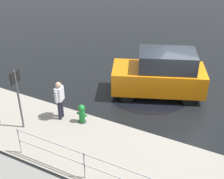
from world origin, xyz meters
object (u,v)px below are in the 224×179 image
fire_hydrant (82,114)px  sign_post (18,92)px  moving_hatchback (161,74)px  pedestrian (60,98)px

fire_hydrant → sign_post: (1.78, 1.28, 1.18)m
moving_hatchback → fire_hydrant: size_ratio=5.30×
pedestrian → moving_hatchback: bearing=-128.9°
pedestrian → sign_post: 1.59m
sign_post → fire_hydrant: bearing=-144.4°
moving_hatchback → sign_post: 5.91m
pedestrian → fire_hydrant: bearing=-171.0°
moving_hatchback → fire_hydrant: bearing=60.0°
moving_hatchback → fire_hydrant: moving_hatchback is taller
fire_hydrant → pedestrian: 1.04m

